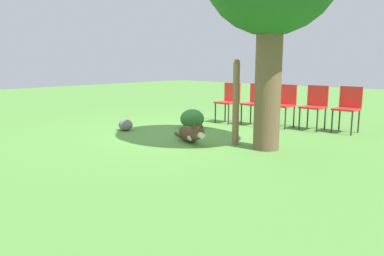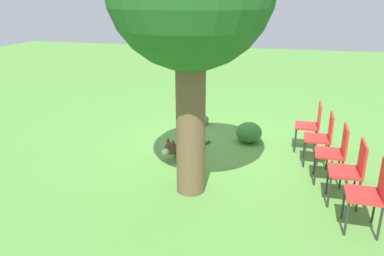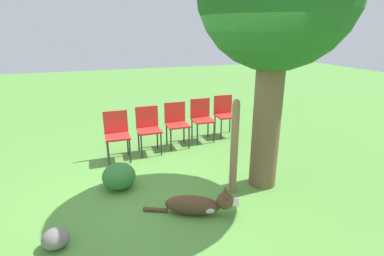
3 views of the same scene
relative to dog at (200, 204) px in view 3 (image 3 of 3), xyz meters
name	(u,v)px [view 3 (image 3 of 3)]	position (x,y,z in m)	size (l,w,h in m)	color
ground_plane	(165,197)	(-0.58, -0.32, -0.15)	(30.00, 30.00, 0.00)	#56933D
dog	(200,204)	(0.00, 0.00, 0.00)	(0.65, 1.18, 0.41)	#513823
fence_post	(234,147)	(-0.39, 0.67, 0.57)	(0.11, 0.11, 1.43)	#846647
red_chair_0	(117,132)	(-2.20, -0.81, 0.38)	(0.43, 0.45, 0.90)	red
red_chair_1	(148,126)	(-2.35, -0.19, 0.38)	(0.43, 0.45, 0.90)	red
red_chair_2	(176,121)	(-2.49, 0.43, 0.38)	(0.43, 0.45, 0.90)	red
red_chair_3	(202,116)	(-2.64, 1.04, 0.38)	(0.43, 0.45, 0.90)	red
red_chair_4	(225,112)	(-2.78, 1.66, 0.38)	(0.43, 0.45, 0.90)	red
garden_rock	(56,238)	(0.05, -1.74, -0.04)	(0.27, 0.30, 0.23)	slate
low_shrub	(119,176)	(-1.06, -0.92, 0.05)	(0.50, 0.50, 0.40)	#337533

